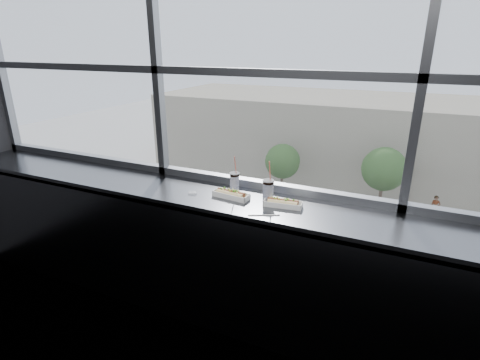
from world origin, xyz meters
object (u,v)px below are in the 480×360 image
at_px(car_far_b, 401,224).
at_px(tree_left, 283,161).
at_px(loose_straw, 264,215).
at_px(car_far_a, 259,198).
at_px(pedestrian_a, 331,197).
at_px(tree_center, 384,169).
at_px(hotdog_tray_left, 231,194).
at_px(soda_cup_left, 235,181).
at_px(pedestrian_c, 435,205).
at_px(hotdog_tray_right, 283,203).
at_px(car_near_a, 166,233).
at_px(wrapper, 192,192).
at_px(pedestrian_b, 367,202).
at_px(soda_cup_right, 268,190).

xyz_separation_m(car_far_b, tree_left, (-10.30, 4.00, 2.21)).
height_order(loose_straw, car_far_a, loose_straw).
height_order(pedestrian_a, tree_center, tree_center).
distance_m(hotdog_tray_left, soda_cup_left, 0.15).
height_order(car_far_a, tree_left, tree_left).
xyz_separation_m(hotdog_tray_left, car_far_b, (1.70, 24.29, -11.01)).
relative_size(hotdog_tray_left, tree_left, 0.06).
bearing_deg(pedestrian_c, hotdog_tray_left, -97.97).
height_order(hotdog_tray_left, pedestrian_a, hotdog_tray_left).
bearing_deg(hotdog_tray_right, pedestrian_c, 75.57).
xyz_separation_m(soda_cup_left, car_far_b, (1.73, 24.15, -11.07)).
bearing_deg(tree_left, car_near_a, -109.54).
distance_m(wrapper, tree_left, 30.81).
bearing_deg(tree_center, hotdog_tray_left, -89.79).
bearing_deg(wrapper, hotdog_tray_left, 9.79).
distance_m(pedestrian_b, pedestrian_a, 2.86).
distance_m(hotdog_tray_left, tree_center, 29.50).
xyz_separation_m(hotdog_tray_left, loose_straw, (0.34, -0.19, -0.02)).
xyz_separation_m(hotdog_tray_right, car_near_a, (-13.27, 16.28, -11.12)).
xyz_separation_m(soda_cup_left, loose_straw, (0.38, -0.33, -0.08)).
distance_m(soda_cup_left, tree_center, 29.38).
bearing_deg(pedestrian_a, tree_center, -77.84).
bearing_deg(car_far_a, soda_cup_left, -162.61).
bearing_deg(car_far_a, tree_center, -69.62).
distance_m(car_near_a, car_far_b, 16.61).
xyz_separation_m(pedestrian_b, pedestrian_a, (-2.86, -0.12, 0.00)).
distance_m(car_near_a, pedestrian_b, 16.35).
distance_m(hotdog_tray_right, soda_cup_right, 0.15).
bearing_deg(tree_center, pedestrian_b, -143.40).
height_order(soda_cup_left, loose_straw, soda_cup_left).
distance_m(hotdog_tray_left, tree_left, 30.85).
bearing_deg(pedestrian_c, car_far_b, -117.40).
bearing_deg(hotdog_tray_right, car_far_a, 104.31).
relative_size(car_near_a, pedestrian_a, 3.02).
distance_m(pedestrian_b, pedestrian_c, 5.22).
distance_m(car_near_a, tree_left, 12.94).
relative_size(soda_cup_left, car_far_b, 0.05).
distance_m(soda_cup_left, car_far_a, 28.08).
xyz_separation_m(pedestrian_b, pedestrian_c, (5.08, 1.20, 0.21)).
bearing_deg(wrapper, car_far_a, 110.05).
xyz_separation_m(pedestrian_a, tree_center, (3.80, 0.82, 2.78)).
bearing_deg(wrapper, car_far_b, 85.29).
relative_size(soda_cup_right, car_near_a, 0.06).
bearing_deg(pedestrian_c, tree_left, -177.72).
bearing_deg(car_far_b, car_far_a, 96.89).
bearing_deg(car_far_b, hotdog_tray_right, -176.14).
xyz_separation_m(hotdog_tray_right, pedestrian_a, (-4.32, 27.46, -11.15)).
height_order(car_near_a, pedestrian_b, car_near_a).
xyz_separation_m(car_far_b, pedestrian_c, (2.33, 4.50, 0.07)).
bearing_deg(hotdog_tray_left, soda_cup_left, 110.55).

